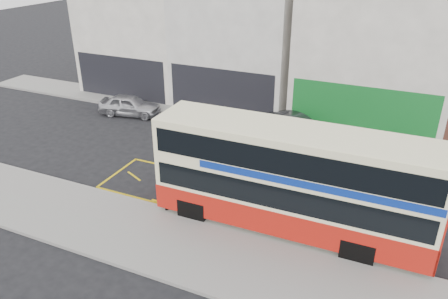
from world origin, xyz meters
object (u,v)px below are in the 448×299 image
at_px(double_decker_bus, 293,179).
at_px(car_silver, 130,105).
at_px(bus_stop_post, 166,175).
at_px(car_white, 428,155).
at_px(street_tree_right, 417,81).
at_px(street_tree_left, 95,40).
at_px(car_grey, 295,128).

bearing_deg(double_decker_bus, car_silver, 148.70).
height_order(double_decker_bus, bus_stop_post, double_decker_bus).
height_order(car_silver, car_white, car_silver).
height_order(double_decker_bus, street_tree_right, street_tree_right).
bearing_deg(street_tree_right, car_silver, -167.66).
bearing_deg(bus_stop_post, street_tree_left, 144.91).
height_order(car_white, street_tree_left, street_tree_left).
height_order(double_decker_bus, street_tree_left, street_tree_left).
distance_m(bus_stop_post, car_grey, 10.29).
bearing_deg(bus_stop_post, street_tree_right, 63.30).
relative_size(double_decker_bus, street_tree_right, 2.16).
distance_m(double_decker_bus, car_grey, 9.11).
height_order(car_grey, street_tree_right, street_tree_right).
bearing_deg(car_silver, car_grey, -97.73).
bearing_deg(bus_stop_post, double_decker_bus, 20.42).
bearing_deg(street_tree_right, street_tree_left, -179.60).
xyz_separation_m(double_decker_bus, bus_stop_post, (-5.09, -1.13, -0.42)).
xyz_separation_m(car_silver, street_tree_right, (17.26, 3.78, 2.76)).
distance_m(double_decker_bus, car_white, 9.66).
bearing_deg(street_tree_left, car_silver, -34.35).
bearing_deg(bus_stop_post, car_silver, 140.44).
relative_size(car_silver, car_grey, 0.93).
xyz_separation_m(car_grey, street_tree_left, (-16.51, 2.92, 3.18)).
bearing_deg(double_decker_bus, bus_stop_post, -168.07).
relative_size(car_silver, street_tree_left, 0.71).
relative_size(car_grey, street_tree_right, 0.87).
height_order(car_silver, street_tree_right, street_tree_right).
relative_size(double_decker_bus, car_silver, 2.68).
xyz_separation_m(car_grey, car_white, (7.20, -0.57, -0.08)).
relative_size(bus_stop_post, car_grey, 0.64).
distance_m(car_grey, car_white, 7.22).
bearing_deg(car_white, double_decker_bus, 135.78).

